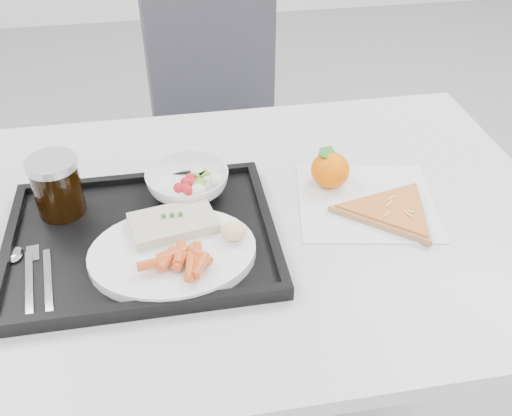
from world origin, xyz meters
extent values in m
cube|color=silver|center=(0.00, 0.30, 0.73)|extent=(1.20, 0.80, 0.03)
cylinder|color=#47474C|center=(-0.54, 0.64, 0.36)|extent=(0.04, 0.04, 0.72)
cylinder|color=#47474C|center=(0.54, 0.64, 0.36)|extent=(0.04, 0.04, 0.72)
cube|color=#36373E|center=(0.06, 0.98, 0.45)|extent=(0.52, 0.52, 0.04)
cube|color=#36373E|center=(0.06, 1.17, 0.70)|extent=(0.41, 0.15, 0.46)
cylinder|color=#47474C|center=(-0.12, 0.80, 0.21)|extent=(0.03, 0.03, 0.43)
cylinder|color=#47474C|center=(0.24, 0.80, 0.21)|extent=(0.03, 0.03, 0.43)
cylinder|color=#47474C|center=(-0.12, 1.16, 0.21)|extent=(0.03, 0.03, 0.43)
cylinder|color=#47474C|center=(0.24, 1.16, 0.21)|extent=(0.03, 0.03, 0.43)
cube|color=black|center=(-0.16, 0.26, 0.76)|extent=(0.45, 0.35, 0.01)
cube|color=black|center=(-0.16, 0.42, 0.77)|extent=(0.45, 0.02, 0.01)
cube|color=black|center=(-0.16, 0.09, 0.77)|extent=(0.45, 0.02, 0.01)
cube|color=black|center=(0.06, 0.26, 0.77)|extent=(0.02, 0.32, 0.01)
cube|color=black|center=(-0.38, 0.26, 0.77)|extent=(0.02, 0.32, 0.01)
cylinder|color=white|center=(-0.11, 0.19, 0.77)|extent=(0.27, 0.27, 0.02)
cube|color=beige|center=(-0.10, 0.25, 0.79)|extent=(0.15, 0.11, 0.02)
sphere|color=#236B1C|center=(-0.12, 0.25, 0.81)|extent=(0.01, 0.01, 0.01)
sphere|color=#236B1C|center=(-0.10, 0.25, 0.81)|extent=(0.01, 0.01, 0.01)
sphere|color=#236B1C|center=(-0.09, 0.25, 0.81)|extent=(0.01, 0.01, 0.01)
ellipsoid|color=tan|center=(-0.01, 0.20, 0.80)|extent=(0.05, 0.04, 0.03)
imported|color=white|center=(-0.07, 0.37, 0.79)|extent=(0.15, 0.15, 0.05)
cylinder|color=black|center=(-0.30, 0.35, 0.81)|extent=(0.08, 0.08, 0.10)
cylinder|color=#A5A8AD|center=(-0.30, 0.35, 0.87)|extent=(0.09, 0.09, 0.01)
cube|color=silver|center=(-0.33, 0.17, 0.77)|extent=(0.03, 0.15, 0.00)
ellipsoid|color=silver|center=(-0.36, 0.24, 0.77)|extent=(0.03, 0.04, 0.01)
cube|color=silver|center=(-0.30, 0.17, 0.77)|extent=(0.03, 0.15, 0.00)
cube|color=silver|center=(-0.34, 0.24, 0.77)|extent=(0.03, 0.04, 0.00)
cube|color=white|center=(0.25, 0.30, 0.75)|extent=(0.29, 0.28, 0.00)
ellipsoid|color=#D85E00|center=(0.20, 0.37, 0.79)|extent=(0.09, 0.09, 0.07)
cube|color=#236B1C|center=(0.20, 0.37, 0.81)|extent=(0.03, 0.05, 0.02)
cube|color=#236B1C|center=(0.20, 0.37, 0.81)|extent=(0.05, 0.04, 0.02)
cylinder|color=tan|center=(0.29, 0.25, 0.76)|extent=(0.28, 0.28, 0.01)
cylinder|color=#C64C0F|center=(0.29, 0.25, 0.77)|extent=(0.25, 0.25, 0.00)
cube|color=#EABC47|center=(0.31, 0.23, 0.77)|extent=(0.01, 0.02, 0.00)
cube|color=#EABC47|center=(0.27, 0.23, 0.77)|extent=(0.02, 0.02, 0.00)
cube|color=#EABC47|center=(0.31, 0.23, 0.77)|extent=(0.01, 0.02, 0.00)
cube|color=#EABC47|center=(0.28, 0.26, 0.77)|extent=(0.02, 0.02, 0.00)
cube|color=#EABC47|center=(0.31, 0.23, 0.77)|extent=(0.01, 0.02, 0.00)
cube|color=#EABC47|center=(0.29, 0.28, 0.77)|extent=(0.02, 0.01, 0.00)
cylinder|color=#D14C1C|center=(-0.08, 0.15, 0.79)|extent=(0.03, 0.05, 0.02)
cylinder|color=#D14C1C|center=(-0.11, 0.17, 0.80)|extent=(0.05, 0.03, 0.02)
cylinder|color=#D14C1C|center=(-0.12, 0.16, 0.80)|extent=(0.04, 0.05, 0.02)
cylinder|color=#D14C1C|center=(-0.14, 0.15, 0.80)|extent=(0.05, 0.02, 0.02)
cylinder|color=#D14C1C|center=(-0.09, 0.13, 0.80)|extent=(0.02, 0.05, 0.02)
cylinder|color=#D14C1C|center=(-0.07, 0.16, 0.79)|extent=(0.02, 0.05, 0.02)
cylinder|color=#D14C1C|center=(-0.10, 0.16, 0.79)|extent=(0.03, 0.05, 0.02)
cylinder|color=#D14C1C|center=(-0.07, 0.13, 0.80)|extent=(0.03, 0.05, 0.02)
cylinder|color=#D14C1C|center=(-0.07, 0.16, 0.80)|extent=(0.04, 0.05, 0.02)
cylinder|color=#D14C1C|center=(-0.10, 0.16, 0.80)|extent=(0.02, 0.05, 0.02)
sphere|color=red|center=(-0.08, 0.33, 0.80)|extent=(0.02, 0.02, 0.02)
sphere|color=red|center=(-0.08, 0.35, 0.80)|extent=(0.02, 0.02, 0.02)
sphere|color=red|center=(-0.07, 0.36, 0.80)|extent=(0.02, 0.02, 0.02)
sphere|color=red|center=(-0.06, 0.35, 0.80)|extent=(0.02, 0.02, 0.02)
sphere|color=red|center=(-0.07, 0.32, 0.80)|extent=(0.02, 0.02, 0.02)
sphere|color=red|center=(-0.09, 0.34, 0.80)|extent=(0.02, 0.02, 0.02)
ellipsoid|color=silver|center=(-0.05, 0.38, 0.80)|extent=(0.03, 0.03, 0.02)
ellipsoid|color=silver|center=(-0.02, 0.35, 0.80)|extent=(0.03, 0.03, 0.02)
ellipsoid|color=silver|center=(-0.06, 0.32, 0.80)|extent=(0.03, 0.03, 0.02)
cube|color=olive|center=(-0.05, 0.37, 0.80)|extent=(0.03, 0.03, 0.00)
cube|color=olive|center=(-0.04, 0.37, 0.80)|extent=(0.03, 0.03, 0.00)
cube|color=olive|center=(-0.05, 0.34, 0.80)|extent=(0.03, 0.03, 0.00)
camera|label=1|loc=(-0.09, -0.50, 1.40)|focal=40.00mm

